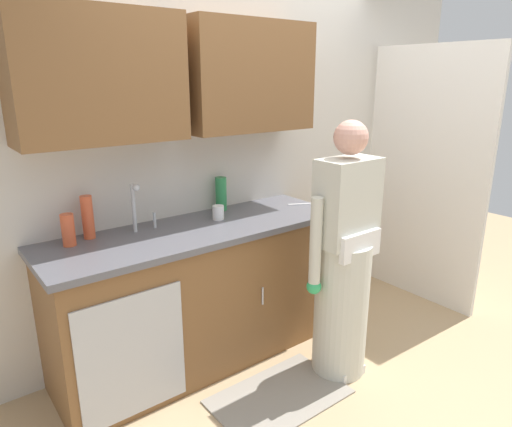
# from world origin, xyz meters

# --- Properties ---
(ground_plane) EXTENTS (9.00, 9.00, 0.00)m
(ground_plane) POSITION_xyz_m (0.00, 0.00, 0.00)
(ground_plane) COLOR tan
(kitchen_wall_with_uppers) EXTENTS (4.80, 0.44, 2.70)m
(kitchen_wall_with_uppers) POSITION_xyz_m (-0.14, 0.99, 1.48)
(kitchen_wall_with_uppers) COLOR beige
(kitchen_wall_with_uppers) RESTS_ON ground
(closet_door_panel) EXTENTS (0.04, 1.10, 2.10)m
(closet_door_panel) POSITION_xyz_m (1.45, 0.40, 1.05)
(closet_door_panel) COLOR silver
(closet_door_panel) RESTS_ON ground
(counter_cabinet) EXTENTS (1.90, 0.62, 0.90)m
(counter_cabinet) POSITION_xyz_m (-0.55, 0.70, 0.45)
(counter_cabinet) COLOR brown
(counter_cabinet) RESTS_ON ground
(countertop) EXTENTS (1.96, 0.66, 0.04)m
(countertop) POSITION_xyz_m (-0.55, 0.70, 0.92)
(countertop) COLOR #595960
(countertop) RESTS_ON counter_cabinet
(sink) EXTENTS (0.50, 0.36, 0.35)m
(sink) POSITION_xyz_m (-0.86, 0.71, 0.93)
(sink) COLOR #B7BABF
(sink) RESTS_ON counter_cabinet
(person_at_sink) EXTENTS (0.55, 0.34, 1.62)m
(person_at_sink) POSITION_xyz_m (0.09, 0.04, 0.69)
(person_at_sink) COLOR white
(person_at_sink) RESTS_ON ground
(floor_mat) EXTENTS (0.80, 0.50, 0.01)m
(floor_mat) POSITION_xyz_m (-0.41, 0.05, 0.01)
(floor_mat) COLOR gray
(floor_mat) RESTS_ON ground
(bottle_cleaner_spray) EXTENTS (0.07, 0.07, 0.26)m
(bottle_cleaner_spray) POSITION_xyz_m (-1.16, 0.91, 1.07)
(bottle_cleaner_spray) COLOR #E05933
(bottle_cleaner_spray) RESTS_ON countertop
(bottle_dish_liquid) EXTENTS (0.07, 0.07, 0.18)m
(bottle_dish_liquid) POSITION_xyz_m (-1.29, 0.85, 1.03)
(bottle_dish_liquid) COLOR #E05933
(bottle_dish_liquid) RESTS_ON countertop
(bottle_water_tall) EXTENTS (0.08, 0.08, 0.24)m
(bottle_water_tall) POSITION_xyz_m (-0.22, 0.93, 1.06)
(bottle_water_tall) COLOR #2D8C4C
(bottle_water_tall) RESTS_ON countertop
(cup_by_sink) EXTENTS (0.08, 0.08, 0.09)m
(cup_by_sink) POSITION_xyz_m (-0.36, 0.75, 0.99)
(cup_by_sink) COLOR white
(cup_by_sink) RESTS_ON countertop
(knife_on_counter) EXTENTS (0.23, 0.13, 0.01)m
(knife_on_counter) POSITION_xyz_m (0.35, 0.68, 0.94)
(knife_on_counter) COLOR silver
(knife_on_counter) RESTS_ON countertop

